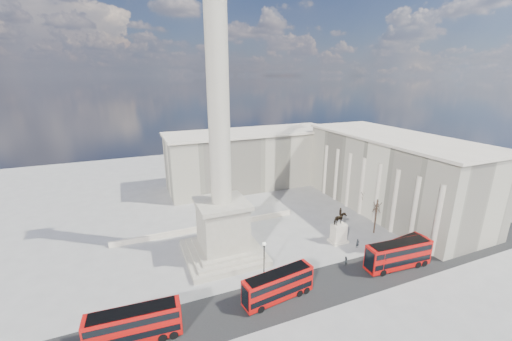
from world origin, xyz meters
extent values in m
plane|color=gray|center=(0.00, 0.00, 0.00)|extent=(180.00, 180.00, 0.00)
cube|color=#242424|center=(5.00, -10.00, 0.00)|extent=(120.00, 9.00, 0.01)
cube|color=#A59E8A|center=(0.00, 5.00, 0.50)|extent=(14.00, 14.00, 1.00)
cube|color=#A59E8A|center=(0.00, 5.00, 1.25)|extent=(12.00, 12.00, 0.50)
cube|color=#A59E8A|center=(0.00, 5.00, 1.75)|extent=(10.00, 10.00, 0.50)
cube|color=#A59E8A|center=(0.00, 5.00, 6.00)|extent=(8.00, 8.00, 8.00)
cube|color=#A59E8A|center=(0.00, 5.00, 10.40)|extent=(9.00, 9.00, 0.80)
cylinder|color=#B4AC95|center=(0.00, 5.00, 27.80)|extent=(3.60, 3.60, 34.00)
cube|color=beige|center=(0.00, 16.00, 0.55)|extent=(40.00, 0.60, 1.10)
cube|color=beige|center=(45.00, 10.00, 9.00)|extent=(18.00, 45.00, 18.00)
cube|color=beige|center=(45.00, 10.00, 18.30)|extent=(19.00, 46.00, 0.60)
cube|color=beige|center=(20.00, 40.00, 8.00)|extent=(50.00, 16.00, 16.00)
cube|color=beige|center=(20.00, 40.00, 16.30)|extent=(51.00, 17.00, 0.60)
cube|color=#B10B09|center=(-16.05, -9.97, 2.46)|extent=(11.55, 3.37, 4.20)
cube|color=black|center=(-16.05, -9.97, 1.71)|extent=(11.10, 3.40, 0.93)
cube|color=black|center=(-16.05, -9.97, 3.58)|extent=(11.10, 3.40, 0.93)
cube|color=black|center=(-16.05, -9.97, 4.59)|extent=(10.40, 3.03, 0.06)
cylinder|color=black|center=(-12.86, -10.19, 0.57)|extent=(1.32, 2.78, 1.14)
cylinder|color=black|center=(-11.50, -10.28, 0.57)|extent=(1.32, 2.78, 1.14)
cube|color=#B10B09|center=(4.01, -9.89, 2.41)|extent=(11.41, 3.96, 4.11)
cube|color=black|center=(4.01, -9.89, 1.68)|extent=(10.97, 3.96, 0.91)
cube|color=black|center=(4.01, -9.89, 3.50)|extent=(10.97, 3.96, 0.91)
cube|color=black|center=(4.01, -9.89, 4.50)|extent=(10.27, 3.56, 0.06)
cylinder|color=black|center=(0.35, -10.36, 0.56)|extent=(1.45, 2.78, 1.12)
cylinder|color=black|center=(7.11, -9.48, 0.56)|extent=(1.45, 2.78, 1.12)
cylinder|color=black|center=(8.44, -9.31, 0.56)|extent=(1.45, 2.78, 1.12)
cube|color=#B10B09|center=(27.98, -9.85, 2.41)|extent=(11.36, 3.74, 4.10)
cube|color=black|center=(27.98, -9.85, 1.67)|extent=(10.92, 3.75, 0.91)
cube|color=black|center=(27.98, -9.85, 3.50)|extent=(10.92, 3.75, 0.91)
cube|color=black|center=(27.98, -9.85, 4.49)|extent=(10.22, 3.37, 0.06)
cylinder|color=black|center=(24.32, -10.25, 0.56)|extent=(1.40, 2.76, 1.11)
cylinder|color=black|center=(31.08, -9.50, 0.56)|extent=(1.40, 2.76, 1.11)
cylinder|color=black|center=(32.41, -9.36, 0.56)|extent=(1.40, 2.76, 1.11)
cube|color=#B10B09|center=(26.83, -10.60, 2.60)|extent=(12.22, 3.59, 4.44)
cube|color=black|center=(26.83, -10.60, 1.81)|extent=(11.74, 3.62, 0.99)
cube|color=black|center=(26.83, -10.60, 3.78)|extent=(11.74, 3.62, 0.99)
cube|color=black|center=(26.83, -10.60, 4.86)|extent=(11.00, 3.23, 0.07)
cylinder|color=black|center=(22.87, -10.32, 0.60)|extent=(1.41, 2.94, 1.21)
cylinder|color=black|center=(30.20, -10.84, 0.60)|extent=(1.41, 2.94, 1.21)
cylinder|color=black|center=(31.65, -10.94, 0.60)|extent=(1.41, 2.94, 1.21)
cylinder|color=black|center=(3.93, -4.85, 0.27)|extent=(0.47, 0.47, 0.53)
cylinder|color=black|center=(3.93, -4.85, 3.19)|extent=(0.17, 0.17, 6.38)
cylinder|color=black|center=(3.93, -4.85, 6.27)|extent=(0.32, 0.32, 0.32)
sphere|color=silver|center=(3.93, -4.85, 6.65)|extent=(0.60, 0.60, 0.60)
cube|color=beige|center=(22.80, 0.67, 0.22)|extent=(3.52, 2.64, 0.44)
cube|color=beige|center=(22.80, 0.67, 1.93)|extent=(2.81, 1.93, 3.87)
imported|color=black|center=(22.80, 0.67, 5.06)|extent=(3.06, 2.01, 2.37)
cylinder|color=black|center=(22.80, 0.67, 6.54)|extent=(0.44, 0.44, 1.06)
sphere|color=black|center=(22.80, 0.67, 7.29)|extent=(0.32, 0.32, 0.32)
cylinder|color=#332319|center=(32.24, 0.86, 3.82)|extent=(0.31, 0.31, 7.65)
cylinder|color=#332319|center=(36.33, 9.54, 3.10)|extent=(0.29, 0.29, 6.21)
cylinder|color=#332319|center=(40.22, 13.76, 3.21)|extent=(0.28, 0.28, 6.42)
imported|color=#212426|center=(24.92, -2.61, 0.90)|extent=(0.73, 0.55, 1.81)
imported|color=#212426|center=(18.99, -6.50, 0.83)|extent=(0.85, 0.69, 1.65)
imported|color=#212426|center=(4.37, -6.10, 0.94)|extent=(1.14, 1.05, 1.87)
camera|label=1|loc=(-14.21, -45.18, 32.21)|focal=22.00mm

